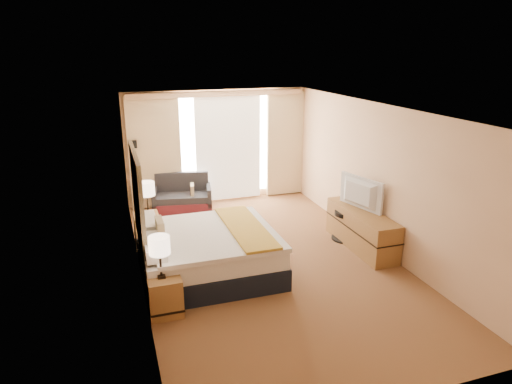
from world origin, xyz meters
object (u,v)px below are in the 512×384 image
object	(u,v)px
bed	(208,252)
lamp_right	(147,189)
nightstand_left	(165,294)
nightstand_right	(147,228)
media_dresser	(361,229)
lamp_left	(159,246)
desk_chair	(349,214)
television	(357,193)
loveseat	(183,198)
floor_lamp	(135,161)

from	to	relation	value
bed	lamp_right	xyz separation A→B (m)	(-0.76, 1.60, 0.66)
nightstand_left	bed	world-z (taller)	bed
nightstand_right	lamp_right	bearing A→B (deg)	14.31
media_dresser	lamp_left	distance (m)	3.94
desk_chair	television	distance (m)	0.57
loveseat	desk_chair	xyz separation A→B (m)	(2.74, -2.61, 0.23)
bed	floor_lamp	world-z (taller)	floor_lamp
bed	loveseat	bearing A→B (deg)	87.81
loveseat	lamp_right	bearing A→B (deg)	-108.97
nightstand_left	loveseat	world-z (taller)	loveseat
floor_lamp	television	world-z (taller)	floor_lamp
media_dresser	lamp_left	bearing A→B (deg)	-163.80
lamp_left	lamp_right	distance (m)	2.55
bed	desk_chair	xyz separation A→B (m)	(2.87, 0.57, 0.12)
nightstand_left	nightstand_right	bearing A→B (deg)	90.00
bed	desk_chair	bearing A→B (deg)	11.25
loveseat	bed	bearing A→B (deg)	-81.82
nightstand_left	floor_lamp	distance (m)	4.43
nightstand_right	lamp_left	world-z (taller)	lamp_left
bed	floor_lamp	bearing A→B (deg)	103.71
media_dresser	floor_lamp	xyz separation A→B (m)	(-3.73, 3.30, 0.78)
floor_lamp	bed	bearing A→B (deg)	-76.29
loveseat	lamp_left	xyz separation A→B (m)	(-0.96, -4.12, 0.75)
media_dresser	bed	bearing A→B (deg)	-177.25
nightstand_right	media_dresser	bearing A→B (deg)	-21.40
floor_lamp	television	xyz separation A→B (m)	(3.68, -3.14, -0.14)
bed	loveseat	distance (m)	3.18
lamp_right	television	bearing A→B (deg)	-19.90
media_dresser	desk_chair	xyz separation A→B (m)	(-0.03, 0.43, 0.14)
loveseat	desk_chair	distance (m)	3.79
media_dresser	lamp_left	world-z (taller)	lamp_left
nightstand_right	lamp_right	size ratio (longest dim) A/B	0.88
desk_chair	floor_lamp	bearing A→B (deg)	117.72
bed	lamp_left	xyz separation A→B (m)	(-0.84, -0.94, 0.64)
nightstand_right	media_dresser	xyz separation A→B (m)	(3.70, -1.45, 0.07)
bed	floor_lamp	size ratio (longest dim) A/B	1.32
nightstand_left	television	bearing A→B (deg)	18.29
nightstand_left	lamp_right	xyz separation A→B (m)	(0.04, 2.51, 0.76)
nightstand_right	loveseat	distance (m)	1.84
bed	television	size ratio (longest dim) A/B	2.09
nightstand_left	lamp_left	size ratio (longest dim) A/B	0.92
loveseat	floor_lamp	distance (m)	1.32
television	loveseat	bearing A→B (deg)	28.27
lamp_right	lamp_left	bearing A→B (deg)	-91.65
desk_chair	lamp_right	size ratio (longest dim) A/B	1.78
nightstand_right	desk_chair	xyz separation A→B (m)	(3.67, -1.02, 0.22)
lamp_right	television	size ratio (longest dim) A/B	0.62
nightstand_left	nightstand_right	distance (m)	2.50
nightstand_right	floor_lamp	size ratio (longest dim) A/B	0.34
television	media_dresser	bearing A→B (deg)	-177.38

